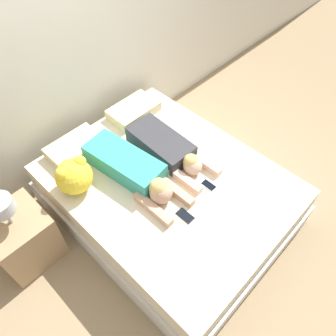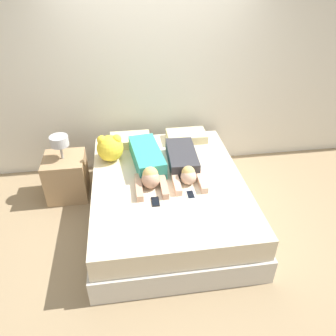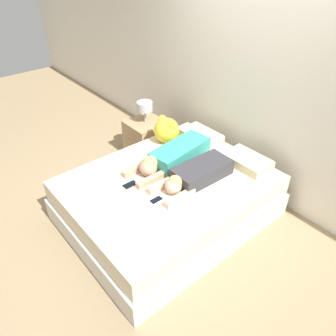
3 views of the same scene
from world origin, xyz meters
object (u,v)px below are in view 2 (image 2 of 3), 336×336
at_px(plush_toy, 110,148).
at_px(nightstand, 66,175).
at_px(pillow_head_right, 186,136).
at_px(person_left, 148,162).
at_px(cell_phone_left, 155,202).
at_px(pillow_head_left, 130,140).
at_px(person_right, 183,162).
at_px(bed, 168,198).
at_px(cell_phone_right, 191,195).

distance_m(plush_toy, nightstand, 0.72).
relative_size(pillow_head_right, nightstand, 0.61).
distance_m(person_left, cell_phone_left, 0.61).
xyz_separation_m(pillow_head_left, nightstand, (-0.84, -0.27, -0.30)).
height_order(person_right, plush_toy, plush_toy).
bearing_deg(person_left, pillow_head_right, 48.05).
xyz_separation_m(bed, cell_phone_right, (0.19, -0.32, 0.28)).
xyz_separation_m(person_left, nightstand, (-1.01, 0.38, -0.34)).
height_order(bed, cell_phone_left, cell_phone_left).
height_order(bed, pillow_head_right, pillow_head_right).
bearing_deg(person_left, bed, -48.45).
distance_m(cell_phone_left, nightstand, 1.44).
distance_m(bed, pillow_head_left, 1.00).
height_order(person_right, nightstand, nightstand).
distance_m(bed, cell_phone_left, 0.50).
bearing_deg(pillow_head_right, pillow_head_left, 180.00).
xyz_separation_m(person_left, person_right, (0.41, -0.03, -0.01)).
distance_m(pillow_head_left, person_right, 0.89).
bearing_deg(cell_phone_right, pillow_head_left, 115.56).
height_order(pillow_head_right, person_right, person_right).
distance_m(cell_phone_left, cell_phone_right, 0.38).
xyz_separation_m(cell_phone_right, nightstand, (-1.40, 0.92, -0.25)).
height_order(pillow_head_right, plush_toy, plush_toy).
bearing_deg(pillow_head_right, cell_phone_right, -98.78).
bearing_deg(plush_toy, person_right, -20.17).
height_order(bed, plush_toy, plush_toy).
relative_size(pillow_head_right, cell_phone_right, 3.49).
distance_m(pillow_head_left, cell_phone_left, 1.26).
xyz_separation_m(person_right, plush_toy, (-0.83, 0.31, 0.08)).
height_order(cell_phone_left, cell_phone_right, same).
height_order(pillow_head_left, cell_phone_left, pillow_head_left).
relative_size(bed, cell_phone_right, 14.72).
xyz_separation_m(pillow_head_left, cell_phone_left, (0.19, -1.24, -0.05)).
relative_size(person_left, cell_phone_right, 7.41).
relative_size(pillow_head_right, cell_phone_left, 3.49).
xyz_separation_m(person_left, plush_toy, (-0.42, 0.28, 0.07)).
xyz_separation_m(pillow_head_left, plush_toy, (-0.25, -0.37, 0.11)).
distance_m(person_left, person_right, 0.41).
xyz_separation_m(pillow_head_left, person_right, (0.58, -0.67, 0.03)).
relative_size(cell_phone_left, plush_toy, 0.45).
height_order(person_right, cell_phone_left, person_right).
bearing_deg(bed, plush_toy, 141.13).
bearing_deg(plush_toy, pillow_head_left, 55.60).
xyz_separation_m(bed, cell_phone_left, (-0.18, -0.37, 0.28)).
xyz_separation_m(bed, nightstand, (-1.21, 0.60, 0.03)).
bearing_deg(plush_toy, cell_phone_left, -63.28).
distance_m(cell_phone_left, plush_toy, 1.00).
height_order(pillow_head_left, cell_phone_right, pillow_head_left).
relative_size(pillow_head_left, cell_phone_left, 3.49).
distance_m(pillow_head_right, nightstand, 1.64).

